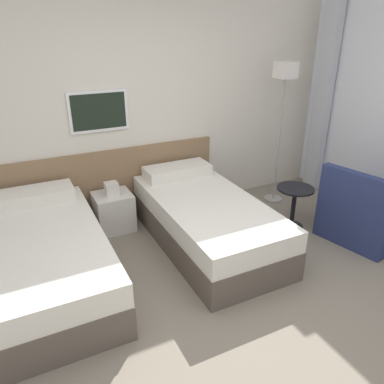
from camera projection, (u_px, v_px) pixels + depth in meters
The scene contains 8 objects.
ground_plane at pixel (245, 323), 2.97m from camera, with size 16.00×16.00×0.00m, color slate.
wall_headboard at pixel (139, 108), 4.26m from camera, with size 10.00×0.10×2.70m.
bed_near_door at pixel (48, 258), 3.33m from camera, with size 0.97×1.96×0.64m.
bed_near_window at pixel (206, 220), 3.98m from camera, with size 0.97×1.96×0.64m.
nightstand at pixel (114, 211), 4.27m from camera, with size 0.42×0.38×0.57m.
floor_lamp at pixel (284, 91), 4.49m from camera, with size 0.24×0.24×1.77m.
side_table at pixel (294, 200), 4.25m from camera, with size 0.42×0.42×0.50m.
armchair at pixel (363, 215), 4.05m from camera, with size 0.85×0.90×0.83m.
Camera 1 is at (-1.39, -1.86, 2.17)m, focal length 35.00 mm.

